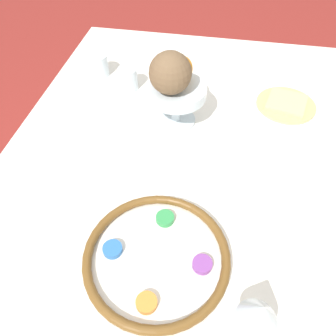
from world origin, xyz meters
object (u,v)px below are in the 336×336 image
wine_glass (259,315)px  fruit_stand (176,96)px  cup_near (99,65)px  bread_plate (286,104)px  seder_plate (157,257)px  cup_mid (128,79)px  orange_fruit (179,69)px  cup_far (175,77)px  napkin_roll (281,165)px  coconut (170,73)px

wine_glass → fruit_stand: 0.61m
wine_glass → cup_near: size_ratio=1.76×
bread_plate → cup_near: 0.65m
cup_near → seder_plate: bearing=-152.7°
bread_plate → cup_mid: size_ratio=2.54×
orange_fruit → cup_far: orange_fruit is taller
wine_glass → bread_plate: wine_glass is taller
orange_fruit → cup_mid: 0.25m
bread_plate → cup_far: size_ratio=2.54×
fruit_stand → wine_glass: bearing=-157.7°
seder_plate → cup_mid: (0.60, 0.22, 0.02)m
bread_plate → cup_near: size_ratio=2.54×
orange_fruit → cup_near: bearing=61.4°
fruit_stand → orange_fruit: orange_fruit is taller
wine_glass → cup_near: (0.77, 0.54, -0.06)m
bread_plate → fruit_stand: bearing=111.8°
napkin_roll → wine_glass: bearing=170.2°
cup_mid → orange_fruit: bearing=-119.5°
coconut → fruit_stand: bearing=-32.5°
wine_glass → orange_fruit: 0.65m
wine_glass → cup_far: 0.79m
orange_fruit → bread_plate: 0.38m
fruit_stand → cup_far: 0.19m
cup_mid → bread_plate: bearing=-90.5°
cup_near → wine_glass: bearing=-145.0°
fruit_stand → orange_fruit: size_ratio=2.28×
napkin_roll → cup_near: (0.35, 0.61, 0.02)m
wine_glass → bread_plate: 0.71m
fruit_stand → cup_mid: bearing=53.1°
napkin_roll → cup_near: size_ratio=2.22×
wine_glass → bread_plate: (0.70, -0.10, -0.08)m
bread_plate → napkin_roll: bearing=173.6°
cup_near → cup_mid: (-0.06, -0.12, 0.00)m
bread_plate → napkin_roll: (-0.28, 0.03, 0.01)m
fruit_stand → coconut: (-0.02, 0.01, 0.09)m
fruit_stand → coconut: coconut is taller
cup_near → cup_mid: same height
coconut → cup_far: 0.25m
fruit_stand → cup_near: fruit_stand is taller
cup_near → napkin_roll: bearing=-119.9°
seder_plate → napkin_roll: napkin_roll is taller
orange_fruit → cup_near: size_ratio=1.02×
fruit_stand → bread_plate: size_ratio=0.92×
coconut → bread_plate: coconut is taller
cup_mid → cup_far: same height
wine_glass → fruit_stand: wine_glass is taller
orange_fruit → fruit_stand: bearing=177.1°
napkin_roll → seder_plate: bearing=139.0°
bread_plate → napkin_roll: napkin_roll is taller
seder_plate → orange_fruit: bearing=3.8°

